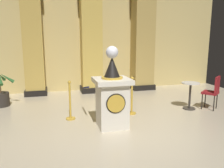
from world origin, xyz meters
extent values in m
plane|color=beige|center=(0.00, 0.00, 0.00)|extent=(10.75, 10.75, 0.00)
cube|color=tan|center=(0.00, 4.57, 2.05)|extent=(10.75, 0.16, 4.10)
cube|color=silver|center=(-0.17, 0.46, 0.51)|extent=(0.64, 0.64, 1.01)
cube|color=silver|center=(-0.17, 0.46, 1.06)|extent=(0.80, 0.80, 0.10)
cylinder|color=gold|center=(-0.17, 0.13, 0.63)|extent=(0.38, 0.03, 0.38)
cylinder|color=black|center=(-0.17, 0.14, 0.63)|extent=(0.43, 0.01, 0.43)
cylinder|color=gold|center=(-0.17, 0.46, 1.13)|extent=(0.48, 0.48, 0.04)
cone|color=black|center=(-0.17, 0.46, 1.37)|extent=(0.35, 0.35, 0.44)
cylinder|color=gold|center=(-0.17, 0.46, 1.59)|extent=(0.03, 0.03, 0.07)
sphere|color=silver|center=(-0.17, 0.46, 1.69)|extent=(0.27, 0.27, 0.27)
cylinder|color=gold|center=(0.56, 1.19, 0.01)|extent=(0.24, 0.24, 0.03)
cylinder|color=gold|center=(0.56, 1.19, 0.47)|extent=(0.05, 0.05, 0.93)
sphere|color=gold|center=(0.56, 1.19, 0.97)|extent=(0.08, 0.08, 0.08)
cylinder|color=gold|center=(-1.06, 1.18, 0.01)|extent=(0.24, 0.24, 0.03)
cylinder|color=gold|center=(-1.06, 1.18, 0.45)|extent=(0.05, 0.05, 0.91)
sphere|color=gold|center=(-1.06, 1.18, 0.95)|extent=(0.08, 0.08, 0.08)
cylinder|color=#141947|center=(0.16, 1.19, 0.79)|extent=(0.04, 0.82, 0.22)
cylinder|color=#141947|center=(-0.65, 1.18, 0.79)|extent=(0.04, 0.82, 0.22)
sphere|color=#141947|center=(-0.25, 1.18, 0.70)|extent=(0.04, 0.04, 0.04)
cube|color=black|center=(-2.05, 4.19, 0.10)|extent=(0.77, 0.77, 0.20)
cube|color=gold|center=(-2.05, 4.19, 1.97)|extent=(0.67, 0.67, 3.94)
cube|color=black|center=(2.05, 4.19, 0.10)|extent=(0.90, 0.90, 0.20)
cube|color=tan|center=(2.05, 4.19, 1.97)|extent=(0.78, 0.78, 3.94)
cube|color=black|center=(0.00, 4.19, 0.10)|extent=(0.86, 0.86, 0.20)
cube|color=gold|center=(0.00, 4.19, 1.97)|extent=(0.75, 0.75, 3.94)
cylinder|color=#2D2823|center=(-2.98, 2.87, 0.21)|extent=(0.49, 0.49, 0.41)
cylinder|color=brown|center=(-2.98, 2.87, 0.55)|extent=(0.08, 0.08, 0.27)
cone|color=#2D662D|center=(-2.76, 2.89, 0.85)|extent=(0.42, 0.14, 0.35)
cone|color=#2D662D|center=(-2.93, 3.08, 0.85)|extent=(0.16, 0.43, 0.32)
cone|color=#2D662D|center=(-2.89, 2.66, 0.85)|extent=(0.22, 0.40, 0.38)
cylinder|color=#332D28|center=(2.32, 1.18, 0.01)|extent=(0.35, 0.35, 0.03)
cylinder|color=#332D28|center=(2.32, 1.18, 0.38)|extent=(0.06, 0.06, 0.76)
cylinder|color=silver|center=(2.32, 1.18, 0.76)|extent=(0.50, 0.50, 0.03)
cylinder|color=black|center=(2.90, 1.26, 0.23)|extent=(0.03, 0.03, 0.45)
cylinder|color=black|center=(2.65, 1.06, 0.23)|extent=(0.03, 0.03, 0.45)
cylinder|color=black|center=(3.09, 1.00, 0.23)|extent=(0.03, 0.03, 0.45)
cylinder|color=black|center=(2.84, 0.81, 0.23)|extent=(0.03, 0.03, 0.45)
cube|color=maroon|center=(2.87, 1.03, 0.48)|extent=(0.56, 0.56, 0.06)
cube|color=maroon|center=(2.97, 0.90, 0.73)|extent=(0.35, 0.29, 0.45)
camera|label=1|loc=(-1.44, -4.32, 1.95)|focal=36.37mm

